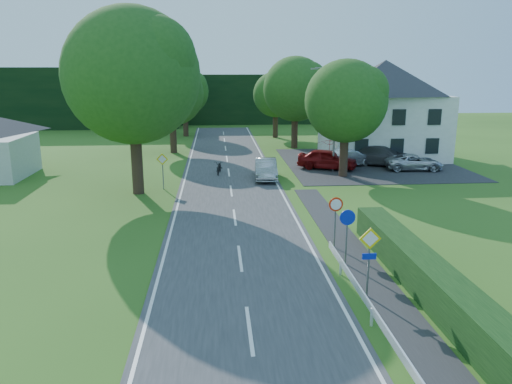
{
  "coord_description": "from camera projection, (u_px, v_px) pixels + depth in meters",
  "views": [
    {
      "loc": [
        -0.92,
        -7.89,
        7.89
      ],
      "look_at": [
        1.07,
        16.85,
        1.71
      ],
      "focal_mm": 35.0,
      "sensor_mm": 36.0,
      "label": 1
    }
  ],
  "objects": [
    {
      "name": "streetlight",
      "position": [
        333.0,
        114.0,
        38.18
      ],
      "size": [
        2.03,
        0.18,
        8.0
      ],
      "color": "slate",
      "rests_on": "ground"
    },
    {
      "name": "tree_left_far",
      "position": [
        172.0,
        108.0,
        46.88
      ],
      "size": [
        7.0,
        7.0,
        8.58
      ],
      "primitive_type": null,
      "color": "#215018",
      "rests_on": "ground"
    },
    {
      "name": "parked_car_silver_a",
      "position": [
        349.0,
        158.0,
        40.86
      ],
      "size": [
        4.61,
        3.09,
        1.44
      ],
      "primitive_type": "imported",
      "rotation": [
        0.0,
        0.0,
        1.97
      ],
      "color": "#B7B7BC",
      "rests_on": "parking_pad"
    },
    {
      "name": "sign_priority_left",
      "position": [
        162.0,
        164.0,
        33.01
      ],
      "size": [
        0.78,
        0.09,
        2.44
      ],
      "color": "slate",
      "rests_on": "ground"
    },
    {
      "name": "treeline_right",
      "position": [
        276.0,
        99.0,
        73.23
      ],
      "size": [
        30.0,
        5.0,
        7.0
      ],
      "primitive_type": "cube",
      "color": "black",
      "rests_on": "ground"
    },
    {
      "name": "parasol",
      "position": [
        329.0,
        151.0,
        42.32
      ],
      "size": [
        2.74,
        2.77,
        2.0
      ],
      "primitive_type": "imported",
      "rotation": [
        0.0,
        0.0,
        -0.3
      ],
      "color": "#AF0F0E",
      "rests_on": "parking_pad"
    },
    {
      "name": "sign_roundabout",
      "position": [
        347.0,
        226.0,
        20.16
      ],
      "size": [
        0.64,
        0.08,
        2.37
      ],
      "color": "slate",
      "rests_on": "ground"
    },
    {
      "name": "parked_car_silver_b",
      "position": [
        414.0,
        162.0,
        39.44
      ],
      "size": [
        4.61,
        2.4,
        1.24
      ],
      "primitive_type": "imported",
      "rotation": [
        0.0,
        0.0,
        1.49
      ],
      "color": "silver",
      "rests_on": "parking_pad"
    },
    {
      "name": "parked_car_grey",
      "position": [
        382.0,
        155.0,
        41.35
      ],
      "size": [
        6.13,
        4.28,
        1.65
      ],
      "primitive_type": "imported",
      "rotation": [
        0.0,
        0.0,
        1.18
      ],
      "color": "#444449",
      "rests_on": "parking_pad"
    },
    {
      "name": "line_edge_left",
      "position": [
        177.0,
        208.0,
        28.69
      ],
      "size": [
        0.12,
        80.0,
        0.01
      ],
      "primitive_type": "cube",
      "color": "white",
      "rests_on": "road"
    },
    {
      "name": "tree_left_back",
      "position": [
        185.0,
        102.0,
        58.59
      ],
      "size": [
        6.6,
        6.6,
        8.07
      ],
      "primitive_type": null,
      "color": "#215018",
      "rests_on": "ground"
    },
    {
      "name": "line_edge_right",
      "position": [
        289.0,
        206.0,
        29.2
      ],
      "size": [
        0.12,
        80.0,
        0.01
      ],
      "primitive_type": "cube",
      "color": "white",
      "rests_on": "road"
    },
    {
      "name": "sign_priority_right",
      "position": [
        370.0,
        250.0,
        17.23
      ],
      "size": [
        0.78,
        0.09,
        2.59
      ],
      "color": "slate",
      "rests_on": "ground"
    },
    {
      "name": "tree_right_mid",
      "position": [
        345.0,
        119.0,
        36.32
      ],
      "size": [
        7.0,
        7.0,
        8.58
      ],
      "primitive_type": null,
      "color": "#215018",
      "rests_on": "ground"
    },
    {
      "name": "tree_right_far",
      "position": [
        295.0,
        103.0,
        49.68
      ],
      "size": [
        7.4,
        7.4,
        9.09
      ],
      "primitive_type": null,
      "color": "#215018",
      "rests_on": "ground"
    },
    {
      "name": "road",
      "position": [
        233.0,
        208.0,
        28.95
      ],
      "size": [
        7.0,
        80.0,
        0.04
      ],
      "primitive_type": "cube",
      "color": "#38373A",
      "rests_on": "ground"
    },
    {
      "name": "line_centre",
      "position": [
        233.0,
        207.0,
        28.95
      ],
      "size": [
        0.12,
        80.0,
        0.01
      ],
      "primitive_type": null,
      "color": "white",
      "rests_on": "road"
    },
    {
      "name": "tree_right_back",
      "position": [
        276.0,
        105.0,
        57.53
      ],
      "size": [
        6.2,
        6.2,
        7.56
      ],
      "primitive_type": null,
      "color": "#215018",
      "rests_on": "ground"
    },
    {
      "name": "parking_pad",
      "position": [
        369.0,
        163.0,
        42.46
      ],
      "size": [
        14.0,
        16.0,
        0.04
      ],
      "primitive_type": "cube",
      "color": "#272729",
      "rests_on": "ground"
    },
    {
      "name": "house_white",
      "position": [
        383.0,
        108.0,
        44.46
      ],
      "size": [
        10.6,
        8.4,
        8.6
      ],
      "color": "silver",
      "rests_on": "ground"
    },
    {
      "name": "parked_car_red",
      "position": [
        327.0,
        159.0,
        39.79
      ],
      "size": [
        5.04,
        3.62,
        1.59
      ],
      "primitive_type": "imported",
      "rotation": [
        0.0,
        0.0,
        1.15
      ],
      "color": "maroon",
      "rests_on": "parking_pad"
    },
    {
      "name": "sign_speed_limit",
      "position": [
        336.0,
        210.0,
        22.07
      ],
      "size": [
        0.64,
        0.11,
        2.37
      ],
      "color": "slate",
      "rests_on": "ground"
    },
    {
      "name": "treeline_left",
      "position": [
        12.0,
        98.0,
        66.44
      ],
      "size": [
        44.0,
        6.0,
        8.0
      ],
      "primitive_type": "cube",
      "color": "black",
      "rests_on": "ground"
    },
    {
      "name": "moving_car",
      "position": [
        266.0,
        169.0,
        36.29
      ],
      "size": [
        1.79,
        4.51,
        1.46
      ],
      "primitive_type": "imported",
      "rotation": [
        0.0,
        0.0,
        -0.05
      ],
      "color": "#A6A7AB",
      "rests_on": "road"
    },
    {
      "name": "motorcycle",
      "position": [
        219.0,
        167.0,
        38.03
      ],
      "size": [
        0.91,
        2.02,
        1.02
      ],
      "primitive_type": "imported",
      "rotation": [
        0.0,
        0.0,
        -0.12
      ],
      "color": "black",
      "rests_on": "road"
    },
    {
      "name": "tree_main",
      "position": [
        133.0,
        102.0,
        30.95
      ],
      "size": [
        9.4,
        9.4,
        11.64
      ],
      "primitive_type": null,
      "color": "#215018",
      "rests_on": "ground"
    }
  ]
}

